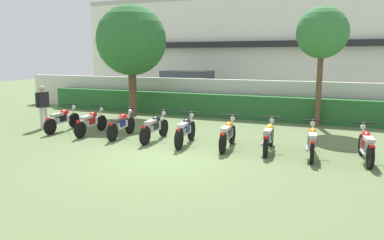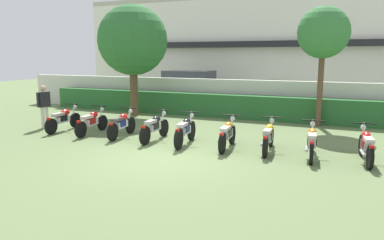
{
  "view_description": "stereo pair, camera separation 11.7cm",
  "coord_description": "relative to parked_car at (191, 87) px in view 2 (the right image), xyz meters",
  "views": [
    {
      "loc": [
        4.31,
        -8.38,
        2.71
      ],
      "look_at": [
        0.0,
        2.1,
        0.71
      ],
      "focal_mm": 34.06,
      "sensor_mm": 36.0,
      "label": 1
    },
    {
      "loc": [
        4.42,
        -8.33,
        2.71
      ],
      "look_at": [
        0.0,
        2.1,
        0.71
      ],
      "focal_mm": 34.06,
      "sensor_mm": 36.0,
      "label": 2
    }
  ],
  "objects": [
    {
      "name": "motorcycle_in_row_4",
      "position": [
        3.7,
        -9.15,
        -0.48
      ],
      "size": [
        0.6,
        1.91,
        0.97
      ],
      "rotation": [
        0.0,
        0.0,
        1.67
      ],
      "color": "black",
      "rests_on": "ground"
    },
    {
      "name": "building",
      "position": [
        3.75,
        6.03,
        2.32
      ],
      "size": [
        25.44,
        6.5,
        6.51
      ],
      "color": "white",
      "rests_on": "ground"
    },
    {
      "name": "motorcycle_in_row_2",
      "position": [
        1.29,
        -9.01,
        -0.49
      ],
      "size": [
        0.6,
        1.83,
        0.95
      ],
      "rotation": [
        0.0,
        0.0,
        1.66
      ],
      "color": "black",
      "rests_on": "ground"
    },
    {
      "name": "motorcycle_in_row_0",
      "position": [
        -1.27,
        -8.96,
        -0.5
      ],
      "size": [
        0.6,
        1.91,
        0.94
      ],
      "rotation": [
        0.0,
        0.0,
        1.63
      ],
      "color": "black",
      "rests_on": "ground"
    },
    {
      "name": "tree_near_inspector",
      "position": [
        -0.75,
        -4.93,
        2.45
      ],
      "size": [
        3.12,
        3.12,
        4.97
      ],
      "color": "brown",
      "rests_on": "ground"
    },
    {
      "name": "motorcycle_in_row_8",
      "position": [
        8.75,
        -9.06,
        -0.49
      ],
      "size": [
        0.6,
        1.85,
        0.95
      ],
      "rotation": [
        0.0,
        0.0,
        1.68
      ],
      "color": "black",
      "rests_on": "ground"
    },
    {
      "name": "motorcycle_in_row_7",
      "position": [
        7.42,
        -9.14,
        -0.49
      ],
      "size": [
        0.6,
        1.91,
        0.95
      ],
      "rotation": [
        0.0,
        0.0,
        1.66
      ],
      "color": "black",
      "rests_on": "ground"
    },
    {
      "name": "inspector_person",
      "position": [
        -2.37,
        -8.74,
        0.01
      ],
      "size": [
        0.22,
        0.66,
        1.61
      ],
      "color": "silver",
      "rests_on": "ground"
    },
    {
      "name": "parked_car",
      "position": [
        0.0,
        0.0,
        0.0
      ],
      "size": [
        4.57,
        2.21,
        1.89
      ],
      "rotation": [
        0.0,
        0.0,
        -0.04
      ],
      "color": "silver",
      "rests_on": "ground"
    },
    {
      "name": "compound_wall",
      "position": [
        3.75,
        -3.05,
        -0.11
      ],
      "size": [
        24.16,
        0.3,
        1.65
      ],
      "primitive_type": "cube",
      "color": "silver",
      "rests_on": "ground"
    },
    {
      "name": "motorcycle_in_row_6",
      "position": [
        6.23,
        -8.99,
        -0.5
      ],
      "size": [
        0.6,
        1.87,
        0.95
      ],
      "rotation": [
        0.0,
        0.0,
        1.64
      ],
      "color": "black",
      "rests_on": "ground"
    },
    {
      "name": "motorcycle_in_row_5",
      "position": [
        5.04,
        -9.12,
        -0.49
      ],
      "size": [
        0.6,
        1.82,
        0.95
      ],
      "rotation": [
        0.0,
        0.0,
        1.64
      ],
      "color": "black",
      "rests_on": "ground"
    },
    {
      "name": "tree_far_side",
      "position": [
        7.25,
        -4.37,
        2.6
      ],
      "size": [
        1.94,
        1.94,
        4.55
      ],
      "color": "brown",
      "rests_on": "ground"
    },
    {
      "name": "hedge_row",
      "position": [
        3.75,
        -3.75,
        -0.42
      ],
      "size": [
        19.33,
        0.7,
        1.02
      ],
      "primitive_type": "cube",
      "color": "#28602D",
      "rests_on": "ground"
    },
    {
      "name": "ground",
      "position": [
        3.75,
        -10.85,
        -0.94
      ],
      "size": [
        60.0,
        60.0,
        0.0
      ],
      "primitive_type": "plane",
      "color": "#607547"
    },
    {
      "name": "motorcycle_in_row_1",
      "position": [
        0.03,
        -9.0,
        -0.5
      ],
      "size": [
        0.6,
        1.9,
        0.94
      ],
      "rotation": [
        0.0,
        0.0,
        1.65
      ],
      "color": "black",
      "rests_on": "ground"
    },
    {
      "name": "motorcycle_in_row_3",
      "position": [
        2.55,
        -9.02,
        -0.49
      ],
      "size": [
        0.6,
        1.92,
        0.95
      ],
      "rotation": [
        0.0,
        0.0,
        1.6
      ],
      "color": "black",
      "rests_on": "ground"
    }
  ]
}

